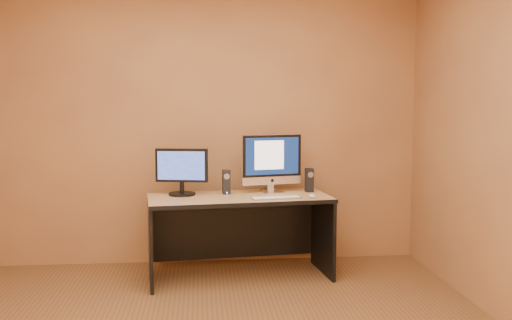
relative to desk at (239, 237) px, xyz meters
name	(u,v)px	position (x,y,z in m)	size (l,w,h in m)	color
walls	(204,137)	(-0.30, -1.47, 0.95)	(4.00, 4.00, 2.60)	#9B6D3E
desk	(239,237)	(0.00, 0.00, 0.00)	(1.51, 0.66, 0.70)	tan
imac	(272,163)	(0.30, 0.15, 0.61)	(0.54, 0.20, 0.52)	silver
second_monitor	(182,172)	(-0.48, 0.11, 0.55)	(0.45, 0.23, 0.40)	black
speaker_left	(226,182)	(-0.10, 0.13, 0.45)	(0.06, 0.07, 0.21)	black
speaker_right	(309,180)	(0.63, 0.17, 0.45)	(0.06, 0.07, 0.21)	black
keyboard	(276,198)	(0.29, -0.15, 0.36)	(0.41, 0.11, 0.02)	#B1B1B5
mouse	(312,196)	(0.59, -0.13, 0.37)	(0.05, 0.10, 0.03)	silver
cable_a	(271,190)	(0.31, 0.29, 0.35)	(0.01, 0.01, 0.21)	black
cable_b	(261,190)	(0.22, 0.29, 0.35)	(0.01, 0.01, 0.17)	black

